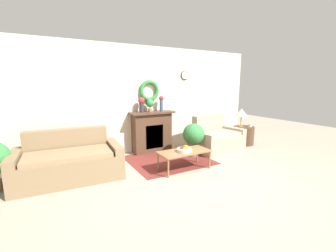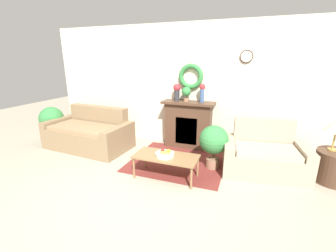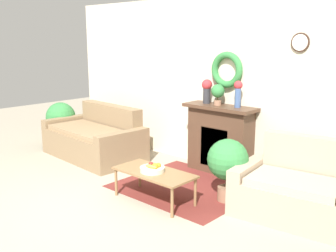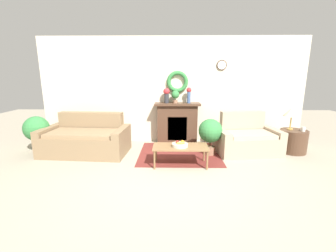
# 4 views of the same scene
# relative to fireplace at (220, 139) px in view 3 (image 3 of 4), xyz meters

# --- Properties ---
(ground_plane) EXTENTS (16.00, 16.00, 0.00)m
(ground_plane) POSITION_rel_fireplace_xyz_m (-0.13, -2.27, -0.53)
(ground_plane) COLOR #9E937F
(floor_rug) EXTENTS (1.80, 1.61, 0.01)m
(floor_rug) POSITION_rel_fireplace_xyz_m (0.03, -0.82, -0.53)
(floor_rug) COLOR maroon
(floor_rug) RESTS_ON ground_plane
(wall_back) EXTENTS (6.80, 0.17, 2.70)m
(wall_back) POSITION_rel_fireplace_xyz_m (-0.13, 0.21, 0.82)
(wall_back) COLOR beige
(wall_back) RESTS_ON ground_plane
(fireplace) EXTENTS (1.15, 0.41, 1.06)m
(fireplace) POSITION_rel_fireplace_xyz_m (0.00, 0.00, 0.00)
(fireplace) COLOR #4C3323
(fireplace) RESTS_ON ground_plane
(couch_left) EXTENTS (1.92, 1.11, 0.89)m
(couch_left) POSITION_rel_fireplace_xyz_m (-2.09, -0.79, -0.22)
(couch_left) COLOR #846B4C
(couch_left) RESTS_ON ground_plane
(loveseat_right) EXTENTS (1.48, 1.03, 0.91)m
(loveseat_right) POSITION_rel_fireplace_xyz_m (1.58, -0.68, -0.23)
(loveseat_right) COLOR tan
(loveseat_right) RESTS_ON ground_plane
(coffee_table) EXTENTS (1.08, 0.51, 0.39)m
(coffee_table) POSITION_rel_fireplace_xyz_m (0.03, -1.49, -0.18)
(coffee_table) COLOR olive
(coffee_table) RESTS_ON ground_plane
(fruit_bowl) EXTENTS (0.32, 0.32, 0.12)m
(fruit_bowl) POSITION_rel_fireplace_xyz_m (0.03, -1.51, -0.10)
(fruit_bowl) COLOR beige
(fruit_bowl) RESTS_ON coffee_table
(vase_on_mantel_left) EXTENTS (0.16, 0.16, 0.37)m
(vase_on_mantel_left) POSITION_rel_fireplace_xyz_m (-0.28, 0.01, 0.74)
(vase_on_mantel_left) COLOR #2D2D33
(vase_on_mantel_left) RESTS_ON fireplace
(vase_on_mantel_right) EXTENTS (0.13, 0.13, 0.39)m
(vase_on_mantel_right) POSITION_rel_fireplace_xyz_m (0.29, 0.01, 0.75)
(vase_on_mantel_right) COLOR #3D5684
(vase_on_mantel_right) RESTS_ON fireplace
(potted_plant_on_mantel) EXTENTS (0.20, 0.20, 0.32)m
(potted_plant_on_mantel) POSITION_rel_fireplace_xyz_m (-0.05, -0.01, 0.72)
(potted_plant_on_mantel) COLOR #8E664C
(potted_plant_on_mantel) RESTS_ON fireplace
(potted_plant_floor_by_couch) EXTENTS (0.57, 0.57, 0.84)m
(potted_plant_floor_by_couch) POSITION_rel_fireplace_xyz_m (-3.24, -0.74, -0.01)
(potted_plant_floor_by_couch) COLOR #8E664C
(potted_plant_floor_by_couch) RESTS_ON ground_plane
(potted_plant_floor_by_loveseat) EXTENTS (0.53, 0.53, 0.81)m
(potted_plant_floor_by_loveseat) POSITION_rel_fireplace_xyz_m (0.72, -0.85, -0.02)
(potted_plant_floor_by_loveseat) COLOR #8E664C
(potted_plant_floor_by_loveseat) RESTS_ON ground_plane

